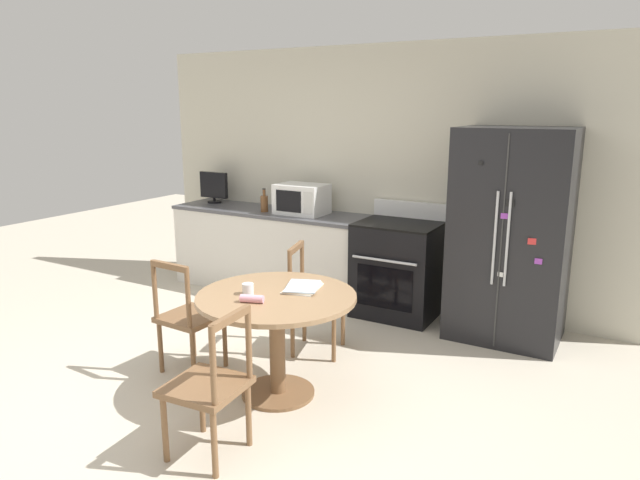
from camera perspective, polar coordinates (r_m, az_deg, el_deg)
ground_plane at (r=4.16m, az=-10.63°, el=-15.81°), size 14.00×14.00×0.00m
back_wall at (r=5.94m, az=5.59°, el=6.41°), size 5.20×0.10×2.60m
kitchen_counter at (r=6.31m, az=-4.97°, el=-1.01°), size 2.25×0.64×0.90m
refrigerator at (r=5.16m, az=18.52°, el=0.42°), size 0.94×0.74×1.83m
oven_range at (r=5.59m, az=7.81°, el=-2.80°), size 0.77×0.68×1.08m
microwave at (r=5.95m, az=-1.84°, el=4.11°), size 0.51×0.37×0.31m
countertop_tv at (r=6.75m, az=-10.57°, el=5.29°), size 0.37×0.16×0.36m
counter_bottle at (r=6.11m, az=-5.59°, el=3.71°), size 0.08×0.08×0.25m
dining_table at (r=3.98m, az=-4.34°, el=-7.66°), size 1.10×1.10×0.75m
dining_chair_near at (r=3.43m, az=-10.94°, el=-14.21°), size 0.45×0.45×0.90m
dining_chair_left at (r=4.49m, az=-12.99°, el=-7.57°), size 0.44×0.44×0.90m
dining_chair_far at (r=4.72m, az=-0.51°, el=-6.14°), size 0.52×0.52×0.90m
candle_glass at (r=3.94m, az=-7.21°, el=-4.94°), size 0.08×0.08×0.08m
folded_napkin at (r=3.78m, az=-6.82°, el=-5.85°), size 0.16×0.10×0.05m
mail_stack at (r=4.03m, az=-1.76°, el=-4.75°), size 0.31×0.36×0.02m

